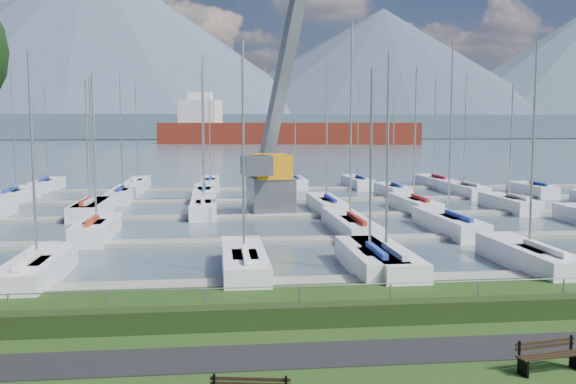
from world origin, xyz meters
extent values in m
cube|color=black|center=(0.00, -3.00, 0.01)|extent=(160.00, 2.00, 0.04)
cube|color=#445663|center=(0.00, 260.00, -0.40)|extent=(800.00, 540.00, 0.20)
cube|color=black|center=(0.00, -0.40, 0.35)|extent=(80.00, 0.70, 0.70)
cylinder|color=gray|center=(0.00, 0.00, 1.20)|extent=(80.00, 0.04, 0.04)
cube|color=#425461|center=(0.00, 330.00, 6.00)|extent=(900.00, 80.00, 12.00)
cone|color=#475367|center=(-80.00, 400.00, 57.50)|extent=(340.00, 340.00, 115.00)
cone|color=#3C4658|center=(110.00, 410.00, 42.50)|extent=(300.00, 300.00, 85.00)
cube|color=slate|center=(0.00, 6.00, -0.22)|extent=(90.00, 1.60, 0.25)
cube|color=slate|center=(0.00, 16.00, -0.22)|extent=(90.00, 1.60, 0.25)
cube|color=#65635E|center=(0.00, 26.00, -0.22)|extent=(90.00, 1.60, 0.25)
cube|color=slate|center=(0.00, 36.00, -0.22)|extent=(90.00, 1.60, 0.25)
cube|color=slate|center=(0.00, 46.00, -0.22)|extent=(90.00, 1.60, 0.25)
cube|color=black|center=(-3.74, -6.18, 0.65)|extent=(0.06, 0.06, 0.40)
cube|color=black|center=(-2.16, -6.47, 0.65)|extent=(0.06, 0.06, 0.40)
cube|color=black|center=(-2.94, -6.30, 0.62)|extent=(1.78, 0.36, 0.08)
cube|color=black|center=(-2.94, -6.30, 0.74)|extent=(1.78, 0.36, 0.08)
cube|color=black|center=(4.06, -5.05, 0.23)|extent=(0.13, 0.40, 0.45)
cube|color=black|center=(4.03, -4.87, 0.65)|extent=(0.06, 0.06, 0.40)
cube|color=black|center=(5.63, -4.76, 0.23)|extent=(0.13, 0.40, 0.45)
cube|color=black|center=(5.60, -4.59, 0.65)|extent=(0.06, 0.06, 0.40)
cube|color=black|center=(4.87, -5.05, 0.45)|extent=(1.79, 0.42, 0.04)
cube|color=black|center=(4.85, -4.91, 0.45)|extent=(1.79, 0.42, 0.04)
cube|color=black|center=(4.82, -4.76, 0.45)|extent=(1.79, 0.42, 0.04)
cube|color=black|center=(4.81, -4.71, 0.62)|extent=(1.78, 0.36, 0.08)
cube|color=black|center=(4.81, -4.71, 0.74)|extent=(1.78, 0.36, 0.08)
cube|color=slate|center=(0.53, 28.10, 1.20)|extent=(3.60, 3.60, 2.60)
cube|color=orange|center=(0.53, 28.10, 3.30)|extent=(3.03, 3.72, 1.80)
cube|color=slate|center=(2.33, 32.60, 12.30)|extent=(4.37, 10.99, 19.89)
cube|color=#595C61|center=(-0.67, 26.10, 3.50)|extent=(2.28, 2.45, 1.40)
cube|color=maroon|center=(24.11, 218.60, 2.50)|extent=(97.48, 37.16, 10.00)
cube|color=silver|center=(-8.73, 225.44, 10.00)|extent=(16.56, 16.56, 12.00)
cube|color=silver|center=(-8.73, 225.44, 17.00)|extent=(9.46, 9.46, 4.00)
camera|label=1|loc=(-3.67, -19.99, 6.32)|focal=40.00mm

